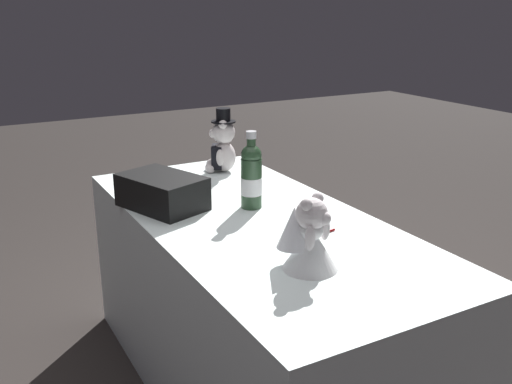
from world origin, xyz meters
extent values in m
cube|color=white|center=(0.00, 0.00, 0.35)|extent=(1.63, 0.75, 0.71)
ellipsoid|color=silver|center=(-0.61, 0.17, 0.78)|extent=(0.11, 0.10, 0.14)
cube|color=black|center=(-0.62, 0.15, 0.78)|extent=(0.11, 0.09, 0.10)
sphere|color=silver|center=(-0.61, 0.17, 0.89)|extent=(0.10, 0.10, 0.10)
sphere|color=silver|center=(-0.63, 0.14, 0.88)|extent=(0.04, 0.04, 0.04)
sphere|color=silver|center=(-0.64, 0.19, 0.93)|extent=(0.04, 0.04, 0.04)
sphere|color=silver|center=(-0.58, 0.16, 0.93)|extent=(0.04, 0.04, 0.04)
ellipsoid|color=silver|center=(-0.67, 0.19, 0.79)|extent=(0.03, 0.03, 0.08)
ellipsoid|color=silver|center=(-0.56, 0.13, 0.79)|extent=(0.03, 0.03, 0.08)
sphere|color=silver|center=(-0.67, 0.14, 0.73)|extent=(0.05, 0.05, 0.05)
sphere|color=silver|center=(-0.61, 0.11, 0.73)|extent=(0.05, 0.05, 0.05)
cylinder|color=black|center=(-0.61, 0.17, 0.94)|extent=(0.11, 0.11, 0.01)
cylinder|color=black|center=(-0.61, 0.17, 0.97)|extent=(0.06, 0.06, 0.06)
cone|color=white|center=(0.43, -0.06, 0.77)|extent=(0.16, 0.16, 0.13)
ellipsoid|color=white|center=(0.43, -0.06, 0.83)|extent=(0.07, 0.06, 0.06)
sphere|color=silver|center=(0.43, -0.06, 0.88)|extent=(0.09, 0.09, 0.09)
sphere|color=silver|center=(0.46, -0.04, 0.87)|extent=(0.04, 0.04, 0.04)
sphere|color=silver|center=(0.44, -0.09, 0.91)|extent=(0.03, 0.03, 0.03)
sphere|color=silver|center=(0.41, -0.03, 0.91)|extent=(0.03, 0.03, 0.03)
ellipsoid|color=silver|center=(0.47, -0.09, 0.82)|extent=(0.03, 0.03, 0.07)
ellipsoid|color=silver|center=(0.43, -0.01, 0.82)|extent=(0.03, 0.03, 0.07)
cone|color=white|center=(0.38, -0.08, 0.83)|extent=(0.17, 0.17, 0.13)
cylinder|color=#29452B|center=(-0.12, 0.05, 0.80)|extent=(0.08, 0.08, 0.19)
sphere|color=#29452B|center=(-0.12, 0.05, 0.91)|extent=(0.08, 0.08, 0.08)
cylinder|color=#29452B|center=(-0.12, 0.05, 0.96)|extent=(0.03, 0.03, 0.07)
cylinder|color=silver|center=(-0.12, 0.05, 0.99)|extent=(0.04, 0.04, 0.03)
cylinder|color=white|center=(-0.12, 0.05, 0.79)|extent=(0.08, 0.08, 0.07)
cylinder|color=maroon|center=(0.24, 0.11, 0.71)|extent=(0.03, 0.13, 0.01)
cone|color=silver|center=(0.23, 0.17, 0.71)|extent=(0.01, 0.01, 0.01)
cube|color=black|center=(-0.27, -0.25, 0.77)|extent=(0.36, 0.30, 0.12)
cube|color=#B7B7BF|center=(-0.31, -0.34, 0.77)|extent=(0.04, 0.02, 0.03)
camera|label=1|loc=(1.68, -0.94, 1.43)|focal=40.67mm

